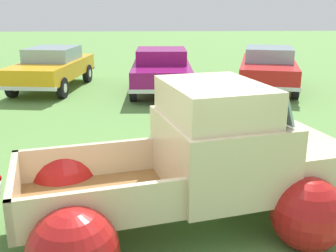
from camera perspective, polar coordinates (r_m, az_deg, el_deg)
ground_plane at (r=5.64m, az=0.61°, el=-13.80°), size 80.00×80.00×0.00m
vintage_pickup_truck at (r=5.41m, az=4.58°, el=-6.23°), size 4.95×3.62×1.96m
show_car_0 at (r=14.73m, az=-15.96°, el=8.05°), size 2.40×4.59×1.43m
show_car_1 at (r=13.67m, az=-0.94°, el=8.05°), size 2.01×4.16×1.43m
show_car_2 at (r=14.58m, az=13.93°, el=8.12°), size 2.90×4.71×1.43m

